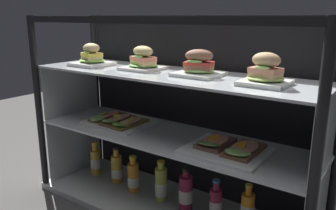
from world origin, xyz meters
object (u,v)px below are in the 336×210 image
(plated_roll_sandwich_right_of_center, at_px, (143,61))
(juice_bottle_front_second, at_px, (161,184))
(open_sandwich_tray_near_left_corner, at_px, (227,148))
(juice_bottle_back_center, at_px, (216,204))
(juice_bottle_back_right, at_px, (186,193))
(juice_bottle_front_right_end, at_px, (96,161))
(juice_bottle_front_fourth, at_px, (133,177))
(plated_roll_sandwich_mid_left, at_px, (199,66))
(plated_roll_sandwich_far_left, at_px, (265,73))
(open_sandwich_tray_mid_right, at_px, (119,121))
(plated_roll_sandwich_far_right, at_px, (92,58))
(juice_bottle_tucked_behind, at_px, (117,169))

(plated_roll_sandwich_right_of_center, distance_m, juice_bottle_front_second, 0.64)
(open_sandwich_tray_near_left_corner, bearing_deg, juice_bottle_back_center, 149.38)
(open_sandwich_tray_near_left_corner, relative_size, juice_bottle_back_right, 1.53)
(juice_bottle_front_right_end, xyz_separation_m, juice_bottle_front_fourth, (0.32, -0.02, -0.00))
(plated_roll_sandwich_mid_left, bearing_deg, plated_roll_sandwich_far_left, -6.62)
(open_sandwich_tray_mid_right, distance_m, open_sandwich_tray_near_left_corner, 0.65)
(plated_roll_sandwich_mid_left, bearing_deg, juice_bottle_back_center, -2.15)
(open_sandwich_tray_near_left_corner, height_order, juice_bottle_back_center, open_sandwich_tray_near_left_corner)
(juice_bottle_back_center, bearing_deg, juice_bottle_front_second, 178.02)
(plated_roll_sandwich_far_left, distance_m, open_sandwich_tray_near_left_corner, 0.36)
(plated_roll_sandwich_far_left, bearing_deg, juice_bottle_front_second, 175.30)
(plated_roll_sandwich_far_right, height_order, juice_bottle_front_fourth, plated_roll_sandwich_far_right)
(open_sandwich_tray_mid_right, relative_size, open_sandwich_tray_near_left_corner, 1.00)
(juice_bottle_front_fourth, bearing_deg, plated_roll_sandwich_far_left, -2.26)
(open_sandwich_tray_near_left_corner, bearing_deg, juice_bottle_front_right_end, 176.22)
(plated_roll_sandwich_far_right, distance_m, plated_roll_sandwich_far_left, 0.93)
(plated_roll_sandwich_mid_left, relative_size, open_sandwich_tray_near_left_corner, 0.56)
(juice_bottle_tucked_behind, height_order, juice_bottle_front_second, juice_bottle_front_second)
(plated_roll_sandwich_right_of_center, height_order, juice_bottle_back_right, plated_roll_sandwich_right_of_center)
(juice_bottle_tucked_behind, relative_size, juice_bottle_back_center, 1.01)
(juice_bottle_front_right_end, xyz_separation_m, juice_bottle_front_second, (0.50, -0.01, 0.00))
(open_sandwich_tray_mid_right, bearing_deg, plated_roll_sandwich_mid_left, 2.52)
(juice_bottle_front_right_end, bearing_deg, plated_roll_sandwich_right_of_center, -2.68)
(juice_bottle_back_center, bearing_deg, plated_roll_sandwich_right_of_center, 179.86)
(open_sandwich_tray_mid_right, bearing_deg, juice_bottle_front_second, 6.17)
(plated_roll_sandwich_mid_left, distance_m, juice_bottle_front_right_end, 0.96)
(open_sandwich_tray_near_left_corner, bearing_deg, plated_roll_sandwich_mid_left, 166.14)
(plated_roll_sandwich_far_right, height_order, plated_roll_sandwich_right_of_center, plated_roll_sandwich_far_right)
(plated_roll_sandwich_mid_left, relative_size, open_sandwich_tray_mid_right, 0.56)
(plated_roll_sandwich_far_right, height_order, juice_bottle_tucked_behind, plated_roll_sandwich_far_right)
(open_sandwich_tray_mid_right, height_order, juice_bottle_front_fourth, open_sandwich_tray_mid_right)
(plated_roll_sandwich_right_of_center, height_order, juice_bottle_tucked_behind, plated_roll_sandwich_right_of_center)
(open_sandwich_tray_mid_right, xyz_separation_m, juice_bottle_back_center, (0.58, 0.02, -0.30))
(plated_roll_sandwich_far_left, relative_size, juice_bottle_front_second, 0.82)
(open_sandwich_tray_mid_right, bearing_deg, open_sandwich_tray_near_left_corner, -1.94)
(open_sandwich_tray_near_left_corner, xyz_separation_m, juice_bottle_back_center, (-0.07, 0.04, -0.30))
(open_sandwich_tray_mid_right, relative_size, juice_bottle_back_center, 1.63)
(plated_roll_sandwich_mid_left, distance_m, open_sandwich_tray_near_left_corner, 0.37)
(juice_bottle_back_right, relative_size, juice_bottle_back_center, 1.07)
(open_sandwich_tray_near_left_corner, relative_size, juice_bottle_front_second, 1.60)
(plated_roll_sandwich_right_of_center, relative_size, juice_bottle_tucked_behind, 0.87)
(plated_roll_sandwich_right_of_center, bearing_deg, plated_roll_sandwich_far_right, -170.60)
(plated_roll_sandwich_right_of_center, bearing_deg, open_sandwich_tray_near_left_corner, -4.69)
(open_sandwich_tray_near_left_corner, xyz_separation_m, juice_bottle_front_right_end, (-0.89, 0.06, -0.31))
(juice_bottle_front_right_end, relative_size, juice_bottle_front_second, 0.95)
(juice_bottle_front_fourth, height_order, juice_bottle_back_right, juice_bottle_back_right)
(plated_roll_sandwich_far_right, bearing_deg, open_sandwich_tray_near_left_corner, 0.79)
(plated_roll_sandwich_far_left, bearing_deg, plated_roll_sandwich_mid_left, 173.38)
(juice_bottle_front_fourth, bearing_deg, juice_bottle_front_right_end, 175.72)
(plated_roll_sandwich_far_left, height_order, open_sandwich_tray_mid_right, plated_roll_sandwich_far_left)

